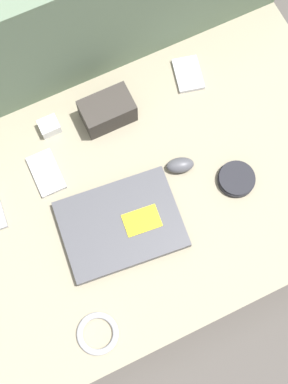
% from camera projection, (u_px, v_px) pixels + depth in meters
% --- Properties ---
extents(ground_plane, '(8.00, 8.00, 0.00)m').
position_uv_depth(ground_plane, '(144.00, 207.00, 1.49)').
color(ground_plane, '#4C4742').
extents(couch_seat, '(1.18, 0.72, 0.12)m').
position_uv_depth(couch_seat, '(144.00, 201.00, 1.44)').
color(couch_seat, gray).
rests_on(couch_seat, ground_plane).
extents(couch_backrest, '(1.18, 0.20, 0.50)m').
position_uv_depth(couch_backrest, '(67.00, 26.00, 1.38)').
color(couch_backrest, '#60755B').
rests_on(couch_backrest, ground_plane).
extents(laptop, '(0.32, 0.25, 0.03)m').
position_uv_depth(laptop, '(121.00, 225.00, 1.34)').
color(laptop, '#47474C').
rests_on(laptop, couch_seat).
extents(computer_mouse, '(0.08, 0.06, 0.03)m').
position_uv_depth(computer_mouse, '(180.00, 165.00, 1.38)').
color(computer_mouse, '#4C4C51').
rests_on(computer_mouse, couch_seat).
extents(speaker_puck, '(0.10, 0.10, 0.02)m').
position_uv_depth(speaker_puck, '(236.00, 179.00, 1.38)').
color(speaker_puck, black).
rests_on(speaker_puck, couch_seat).
extents(phone_silver, '(0.09, 0.12, 0.01)m').
position_uv_depth(phone_silver, '(188.00, 74.00, 1.47)').
color(phone_silver, '#B7B7BC').
rests_on(phone_silver, couch_seat).
extents(phone_black, '(0.07, 0.12, 0.01)m').
position_uv_depth(phone_black, '(46.00, 173.00, 1.39)').
color(phone_black, '#B7B7BC').
rests_on(phone_black, couch_seat).
extents(camera_pouch, '(0.14, 0.09, 0.08)m').
position_uv_depth(camera_pouch, '(107.00, 111.00, 1.40)').
color(camera_pouch, '#38332D').
rests_on(camera_pouch, couch_seat).
extents(charger_brick, '(0.05, 0.04, 0.03)m').
position_uv_depth(charger_brick, '(49.00, 126.00, 1.41)').
color(charger_brick, silver).
rests_on(charger_brick, couch_seat).
extents(cable_coil, '(0.10, 0.10, 0.01)m').
position_uv_depth(cable_coil, '(98.00, 334.00, 1.27)').
color(cable_coil, '#B2B2B7').
rests_on(cable_coil, couch_seat).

